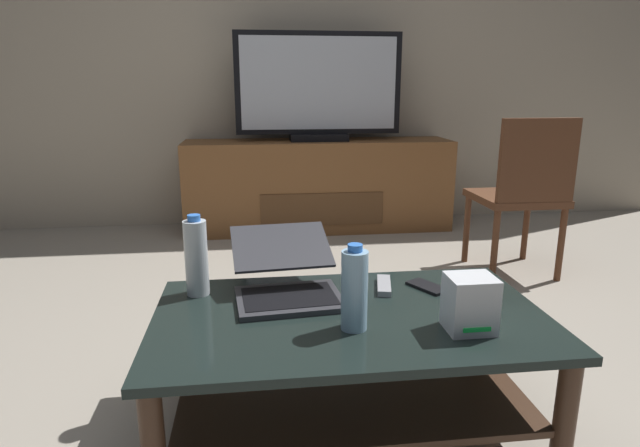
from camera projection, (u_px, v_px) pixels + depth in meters
name	position (u px, v px, depth m)	size (l,w,h in m)	color
ground_plane	(320.00, 369.00, 2.00)	(7.68, 7.68, 0.00)	#9E9384
back_wall	(281.00, 36.00, 3.90)	(6.40, 0.12, 2.80)	#B2A38C
coffee_table	(350.00, 348.00, 1.61)	(1.17, 0.68, 0.38)	black
media_cabinet	(318.00, 185.00, 3.90)	(1.94, 0.45, 0.66)	brown
television	(319.00, 89.00, 3.70)	(1.18, 0.20, 0.75)	black
dining_chair	(523.00, 190.00, 2.86)	(0.44, 0.44, 0.89)	#59331E
laptop	(286.00, 277.00, 1.71)	(0.36, 0.44, 0.18)	#333338
router_box	(470.00, 303.00, 1.45)	(0.13, 0.12, 0.16)	silver
water_bottle_near	(354.00, 289.00, 1.45)	(0.07, 0.07, 0.25)	#99C6E5
water_bottle_far	(196.00, 257.00, 1.69)	(0.07, 0.07, 0.27)	silver
cell_phone	(428.00, 287.00, 1.77)	(0.07, 0.14, 0.01)	black
tv_remote	(384.00, 285.00, 1.77)	(0.04, 0.16, 0.02)	#99999E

